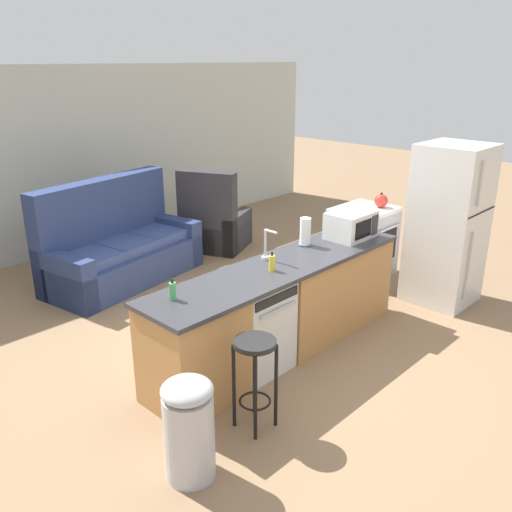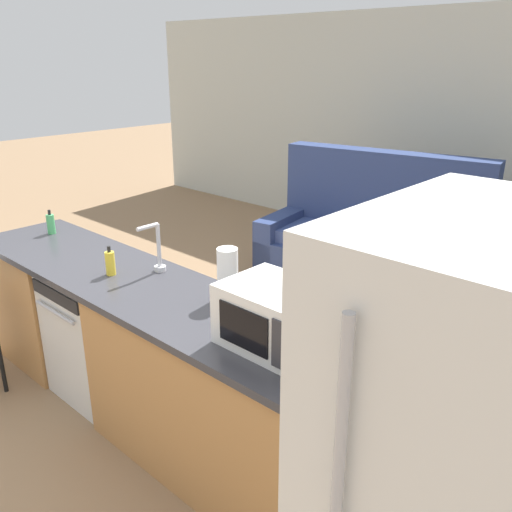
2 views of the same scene
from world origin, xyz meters
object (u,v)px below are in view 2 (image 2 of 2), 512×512
object	(u,v)px
microwave	(280,318)
dish_soap_bottle	(51,224)
soap_bottle	(110,263)
couch	(372,247)
dishwasher	(104,333)
paper_towel_roll	(228,275)

from	to	relation	value
microwave	dish_soap_bottle	size ratio (longest dim) A/B	2.84
soap_bottle	dish_soap_bottle	xyz separation A→B (m)	(-0.99, 0.15, 0.00)
microwave	couch	bearing A→B (deg)	112.78
soap_bottle	couch	world-z (taller)	couch
dishwasher	microwave	xyz separation A→B (m)	(1.48, -0.00, 0.62)
paper_towel_roll	soap_bottle	bearing A→B (deg)	-163.01
couch	dishwasher	bearing A→B (deg)	-97.21
soap_bottle	dishwasher	bearing A→B (deg)	170.10
paper_towel_roll	soap_bottle	distance (m)	0.78
dish_soap_bottle	couch	bearing A→B (deg)	66.85
dishwasher	couch	xyz separation A→B (m)	(0.34, 2.71, -0.03)
dish_soap_bottle	couch	size ratio (longest dim) A/B	0.08
paper_towel_roll	soap_bottle	world-z (taller)	paper_towel_roll
couch	dish_soap_bottle	bearing A→B (deg)	-113.15
paper_towel_roll	couch	xyz separation A→B (m)	(-0.62, 2.52, -0.64)
microwave	paper_towel_roll	world-z (taller)	paper_towel_roll
dishwasher	microwave	bearing A→B (deg)	-0.05
dishwasher	paper_towel_roll	world-z (taller)	paper_towel_roll
dishwasher	soap_bottle	world-z (taller)	soap_bottle
dishwasher	dish_soap_bottle	distance (m)	0.95
dishwasher	dish_soap_bottle	world-z (taller)	dish_soap_bottle
dishwasher	soap_bottle	distance (m)	0.59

